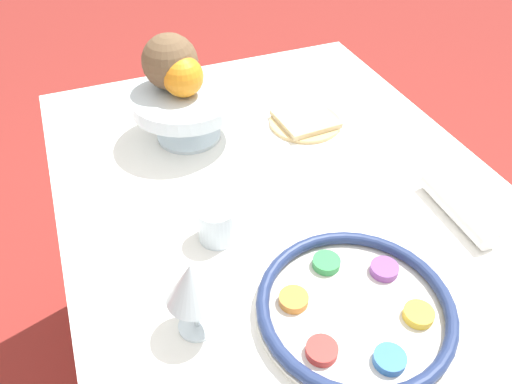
# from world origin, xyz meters

# --- Properties ---
(dining_table) EXTENTS (1.29, 0.83, 0.75)m
(dining_table) POSITION_xyz_m (0.00, 0.00, 0.38)
(dining_table) COLOR white
(dining_table) RESTS_ON ground_plane
(seder_plate) EXTENTS (0.29, 0.29, 0.03)m
(seder_plate) POSITION_xyz_m (-0.20, 0.02, 0.77)
(seder_plate) COLOR silver
(seder_plate) RESTS_ON dining_table
(wine_glass) EXTENTS (0.08, 0.08, 0.14)m
(wine_glass) POSITION_xyz_m (-0.13, 0.24, 0.85)
(wine_glass) COLOR silver
(wine_glass) RESTS_ON dining_table
(fruit_stand) EXTENTS (0.23, 0.23, 0.11)m
(fruit_stand) POSITION_xyz_m (0.34, 0.12, 0.83)
(fruit_stand) COLOR silver
(fruit_stand) RESTS_ON dining_table
(orange_fruit) EXTENTS (0.08, 0.08, 0.08)m
(orange_fruit) POSITION_xyz_m (0.34, 0.12, 0.90)
(orange_fruit) COLOR orange
(orange_fruit) RESTS_ON fruit_stand
(coconut) EXTENTS (0.11, 0.11, 0.11)m
(coconut) POSITION_xyz_m (0.37, 0.14, 0.91)
(coconut) COLOR brown
(coconut) RESTS_ON fruit_stand
(bread_plate) EXTENTS (0.16, 0.16, 0.02)m
(bread_plate) POSITION_xyz_m (0.29, -0.14, 0.76)
(bread_plate) COLOR tan
(bread_plate) RESTS_ON dining_table
(napkin_roll) EXTENTS (0.18, 0.05, 0.04)m
(napkin_roll) POSITION_xyz_m (-0.08, -0.26, 0.77)
(napkin_roll) COLOR white
(napkin_roll) RESTS_ON dining_table
(cup_near) EXTENTS (0.07, 0.07, 0.07)m
(cup_near) POSITION_xyz_m (0.03, 0.16, 0.78)
(cup_near) COLOR silver
(cup_near) RESTS_ON dining_table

